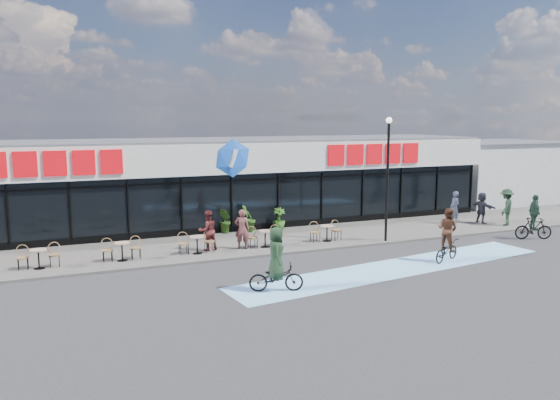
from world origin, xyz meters
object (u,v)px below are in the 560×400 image
object	(u,v)px
potted_plant_left	(225,221)
potted_plant_right	(279,219)
pedestrian_b	(482,208)
pedestrian_c	(506,207)
pedestrian_a	(455,208)
patron_right	(208,230)
cyclist_a	(447,240)
lamp_post	(388,169)
potted_plant_mid	(248,219)
cyclist_b	(534,222)
patron_left	(242,229)

from	to	relation	value
potted_plant_left	potted_plant_right	distance (m)	2.76
pedestrian_b	pedestrian_c	size ratio (longest dim) A/B	0.86
potted_plant_left	pedestrian_b	xyz separation A→B (m)	(13.60, -2.70, 0.21)
pedestrian_a	pedestrian_b	size ratio (longest dim) A/B	1.06
patron_right	pedestrian_b	xyz separation A→B (m)	(15.30, 0.37, -0.03)
pedestrian_b	pedestrian_c	xyz separation A→B (m)	(0.71, -1.03, 0.14)
patron_right	pedestrian_a	size ratio (longest dim) A/B	0.98
pedestrian_c	cyclist_a	size ratio (longest dim) A/B	0.89
pedestrian_a	potted_plant_left	bearing A→B (deg)	-96.17
lamp_post	pedestrian_b	distance (m)	7.84
potted_plant_mid	cyclist_b	xyz separation A→B (m)	(12.17, -6.32, 0.08)
lamp_post	pedestrian_b	size ratio (longest dim) A/B	3.40
patron_right	pedestrian_b	world-z (taller)	patron_right
patron_right	pedestrian_a	xyz separation A→B (m)	(13.75, 0.70, 0.01)
potted_plant_right	pedestrian_c	size ratio (longest dim) A/B	0.58
potted_plant_right	patron_right	world-z (taller)	patron_right
patron_left	pedestrian_c	xyz separation A→B (m)	(14.56, -0.34, 0.10)
pedestrian_a	cyclist_b	size ratio (longest dim) A/B	0.82
cyclist_a	patron_left	bearing A→B (deg)	145.94
patron_left	patron_right	xyz separation A→B (m)	(-1.45, 0.32, -0.00)
potted_plant_mid	patron_right	world-z (taller)	patron_right
cyclist_b	patron_left	bearing A→B (deg)	167.14
lamp_post	potted_plant_right	xyz separation A→B (m)	(-3.64, 4.18, -2.77)
patron_left	patron_right	world-z (taller)	patron_left
lamp_post	potted_plant_left	distance (m)	8.24
lamp_post	cyclist_b	bearing A→B (deg)	-16.36
patron_left	cyclist_b	bearing A→B (deg)	-168.54
pedestrian_a	cyclist_a	world-z (taller)	cyclist_a
patron_right	pedestrian_b	size ratio (longest dim) A/B	1.04
potted_plant_mid	pedestrian_b	xyz separation A→B (m)	(12.46, -2.53, 0.15)
lamp_post	pedestrian_c	world-z (taller)	lamp_post
lamp_post	cyclist_a	bearing A→B (deg)	-83.21
potted_plant_right	lamp_post	bearing A→B (deg)	-49.02
pedestrian_b	cyclist_b	distance (m)	3.79
patron_left	lamp_post	bearing A→B (deg)	-164.78
pedestrian_a	pedestrian_c	distance (m)	2.64
potted_plant_left	cyclist_b	world-z (taller)	cyclist_b
pedestrian_a	cyclist_b	xyz separation A→B (m)	(1.26, -4.12, -0.12)
cyclist_a	cyclist_b	world-z (taller)	cyclist_a
potted_plant_mid	cyclist_b	bearing A→B (deg)	-27.44
pedestrian_c	potted_plant_right	bearing A→B (deg)	-49.41
pedestrian_c	cyclist_b	size ratio (longest dim) A/B	0.91
pedestrian_a	cyclist_a	size ratio (longest dim) A/B	0.80
potted_plant_mid	pedestrian_a	distance (m)	11.13
patron_left	cyclist_b	xyz separation A→B (m)	(13.56, -3.10, -0.11)
patron_right	cyclist_a	size ratio (longest dim) A/B	0.79
pedestrian_c	cyclist_a	distance (m)	8.71
pedestrian_b	pedestrian_c	distance (m)	1.26
patron_left	cyclist_b	world-z (taller)	cyclist_b
pedestrian_b	cyclist_a	bearing A→B (deg)	123.50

